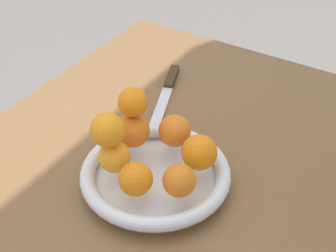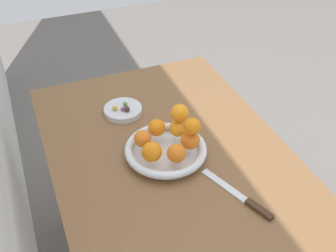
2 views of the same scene
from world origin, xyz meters
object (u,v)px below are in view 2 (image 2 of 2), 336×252
at_px(candy_dish, 123,110).
at_px(orange_2, 176,153).
at_px(orange_1, 152,152).
at_px(candy_ball_2, 122,109).
at_px(orange_0, 142,139).
at_px(orange_4, 178,128).
at_px(knife, 242,198).
at_px(dining_table, 169,172).
at_px(orange_7, 192,126).
at_px(candy_ball_1, 115,108).
at_px(orange_5, 157,128).
at_px(orange_3, 190,140).
at_px(fruit_bowl, 166,151).
at_px(orange_6, 180,113).
at_px(candy_ball_3, 127,109).
at_px(candy_ball_0, 125,104).

bearing_deg(candy_dish, orange_2, -169.39).
height_order(orange_1, orange_2, orange_1).
distance_m(orange_2, candy_ball_2, 0.35).
relative_size(candy_dish, orange_2, 2.35).
bearing_deg(orange_0, orange_4, -86.53).
height_order(orange_0, knife, orange_0).
height_order(dining_table, orange_2, orange_2).
bearing_deg(dining_table, orange_7, -131.96).
bearing_deg(orange_2, candy_ball_1, 15.24).
bearing_deg(orange_4, orange_5, 66.54).
height_order(orange_5, knife, orange_5).
xyz_separation_m(orange_3, orange_4, (0.07, 0.01, -0.00)).
height_order(candy_dish, orange_5, orange_5).
bearing_deg(candy_dish, fruit_bowl, -167.81).
xyz_separation_m(candy_dish, orange_0, (-0.25, 0.01, 0.06)).
relative_size(orange_3, orange_7, 1.15).
height_order(candy_dish, candy_ball_1, candy_ball_1).
xyz_separation_m(fruit_bowl, orange_4, (0.04, -0.06, 0.05)).
height_order(candy_dish, candy_ball_2, candy_ball_2).
distance_m(candy_dish, orange_6, 0.29).
relative_size(orange_6, candy_ball_3, 3.01).
relative_size(candy_dish, candy_ball_2, 9.57).
xyz_separation_m(fruit_bowl, candy_ball_3, (0.25, 0.05, 0.01)).
bearing_deg(candy_ball_1, orange_5, -158.12).
distance_m(orange_0, candy_ball_1, 0.25).
bearing_deg(orange_4, candy_ball_0, 22.83).
xyz_separation_m(dining_table, orange_7, (-0.05, -0.05, 0.22)).
xyz_separation_m(fruit_bowl, orange_7, (-0.04, -0.07, 0.11)).
height_order(orange_3, knife, orange_3).
xyz_separation_m(orange_5, candy_ball_2, (0.20, 0.06, -0.04)).
distance_m(candy_dish, orange_5, 0.23).
xyz_separation_m(fruit_bowl, orange_2, (-0.07, -0.01, 0.05)).
relative_size(candy_dish, candy_ball_0, 8.04).
xyz_separation_m(orange_2, candy_ball_1, (0.35, 0.10, -0.04)).
relative_size(fruit_bowl, candy_ball_3, 13.53).
relative_size(candy_ball_1, candy_ball_3, 0.97).
bearing_deg(orange_6, knife, -166.37).
distance_m(orange_0, orange_3, 0.15).
relative_size(orange_1, orange_3, 1.01).
height_order(dining_table, orange_3, orange_3).
bearing_deg(candy_ball_0, candy_ball_1, 105.29).
distance_m(orange_6, candy_ball_1, 0.29).
bearing_deg(candy_ball_0, orange_3, -159.96).
xyz_separation_m(fruit_bowl, knife, (-0.26, -0.14, -0.02)).
bearing_deg(orange_5, dining_table, -159.05).
bearing_deg(candy_ball_3, orange_2, -170.07).
distance_m(orange_0, orange_5, 0.07).
height_order(dining_table, orange_7, orange_7).
relative_size(candy_ball_0, candy_ball_3, 0.89).
bearing_deg(dining_table, orange_2, 172.78).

